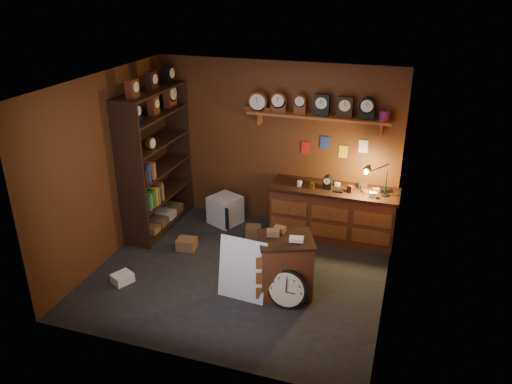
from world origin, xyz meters
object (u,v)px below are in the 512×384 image
Objects in this scene: shelving_unit at (154,155)px; workbench at (333,210)px; low_cabinet at (285,263)px; big_round_clock at (287,289)px.

shelving_unit is 1.30× the size of workbench.
low_cabinet is 0.37m from big_round_clock.
shelving_unit is at bearing 150.02° from big_round_clock.
low_cabinet is 1.72× the size of big_round_clock.
workbench is (2.84, 0.49, -0.78)m from shelving_unit.
low_cabinet is at bearing -25.72° from shelving_unit.
big_round_clock is at bearing -96.20° from workbench.
shelving_unit reaches higher than big_round_clock.
workbench is 2.03m from big_round_clock.
shelving_unit is at bearing -170.13° from workbench.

